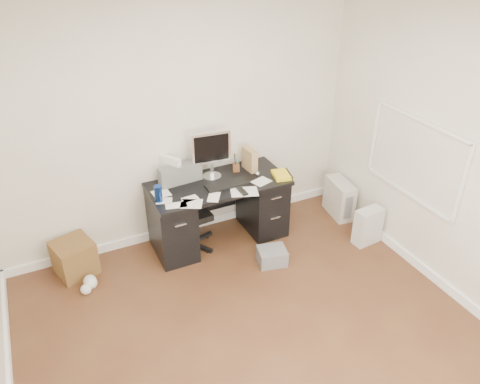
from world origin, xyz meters
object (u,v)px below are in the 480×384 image
Objects in this scene: desk at (219,210)px; office_chair at (188,210)px; pc_tower at (339,198)px; lcd_monitor at (211,155)px; wicker_basket at (74,258)px; keyboard at (228,185)px.

desk is 1.57× the size of office_chair.
pc_tower is (1.90, -0.18, -0.25)m from office_chair.
lcd_monitor is 0.65m from office_chair.
pc_tower is at bearing -4.82° from wicker_basket.
wicker_basket is (-1.23, 0.08, -0.29)m from office_chair.
desk is 0.39m from keyboard.
keyboard is 1.27× the size of wicker_basket.
wicker_basket is at bearing 173.75° from keyboard.
wicker_basket is (-3.13, 0.26, -0.04)m from pc_tower.
keyboard reaches higher than wicker_basket.
lcd_monitor is 1.19× the size of pc_tower.
office_chair is at bearing -156.16° from lcd_monitor.
desk is at bearing -9.43° from office_chair.
office_chair is at bearing 163.06° from keyboard.
office_chair is at bearing 175.41° from desk.
lcd_monitor is (-0.01, 0.14, 0.62)m from desk.
desk is 3.19× the size of keyboard.
wicker_basket is at bearing -177.26° from pc_tower.
desk is 1.57m from pc_tower.
wicker_basket is at bearing 171.25° from office_chair.
pc_tower reaches higher than wicker_basket.
lcd_monitor is 0.37m from keyboard.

